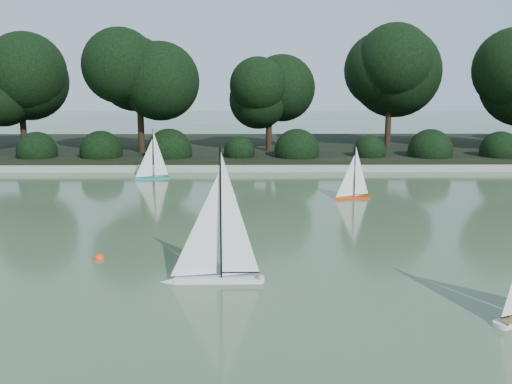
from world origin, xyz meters
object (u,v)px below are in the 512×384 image
sailboat_teal (149,171)px  sailboat_white_a (209,260)px  sailboat_orange (350,190)px  race_buoy (99,259)px

sailboat_teal → sailboat_white_a: bearing=-74.8°
sailboat_white_a → sailboat_orange: sailboat_white_a is taller
sailboat_teal → race_buoy: 6.72m
sailboat_orange → sailboat_white_a: bearing=-117.8°
sailboat_teal → sailboat_orange: bearing=-28.0°
race_buoy → sailboat_teal: bearing=93.6°
sailboat_white_a → sailboat_teal: sailboat_white_a is taller
sailboat_white_a → sailboat_teal: 7.95m
sailboat_white_a → race_buoy: sailboat_white_a is taller
sailboat_teal → race_buoy: bearing=-86.4°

